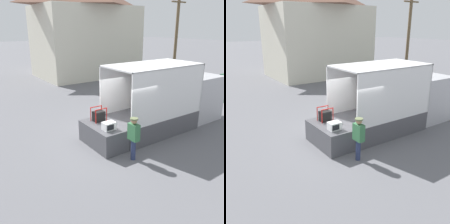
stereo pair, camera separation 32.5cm
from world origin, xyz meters
The scene contains 8 objects.
ground_plane centered at (0.00, 0.00, 0.00)m, with size 160.00×160.00×0.00m, color slate.
box_truck centered at (3.65, 0.00, 0.98)m, with size 6.27×2.23×3.12m.
tailgate_deck centered at (-0.56, 0.00, 0.45)m, with size 1.12×2.12×0.90m, color #4C4C51.
microwave centered at (-0.64, -0.53, 1.05)m, with size 0.48×0.37×0.31m.
portable_generator centered at (-0.45, 0.48, 1.12)m, with size 0.57×0.43×0.59m.
worker_person centered at (-0.31, -1.62, 0.99)m, with size 0.29×0.44×1.63m.
house_backdrop centered at (6.83, 14.23, 4.45)m, with size 9.66×6.63×8.73m.
utility_pole centered at (13.46, 8.72, 3.84)m, with size 1.80×0.28×7.36m.
Camera 2 is at (-5.39, -8.03, 4.67)m, focal length 40.00 mm.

